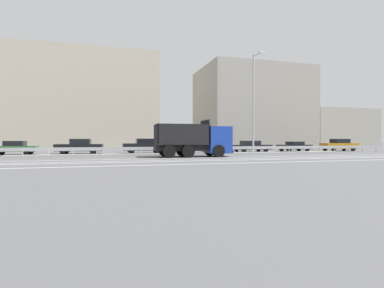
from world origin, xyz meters
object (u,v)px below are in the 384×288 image
Objects in this scene: parked_car_7 at (339,145)px; parked_car_6 at (294,146)px; median_road_sign at (227,141)px; parked_car_5 at (251,146)px; dump_truck at (202,142)px; parked_car_1 at (14,148)px; street_lamp_1 at (254,100)px; parked_car_3 at (144,146)px; parked_car_2 at (80,146)px; parked_car_4 at (198,147)px.

parked_car_6 is at bearing 90.33° from parked_car_7.
median_road_sign is 12.49m from parked_car_6.
median_road_sign reaches higher than parked_car_5.
dump_truck is 1.57× the size of parked_car_1.
parked_car_1 is at bearing 167.50° from street_lamp_1.
parked_car_5 is (12.86, -0.17, -0.11)m from parked_car_3.
parked_car_1 is 0.87× the size of parked_car_2.
parked_car_4 is (6.16, -0.26, -0.16)m from parked_car_3.
dump_truck is 4.79m from median_road_sign.
median_road_sign is 18.50m from parked_car_7.
parked_car_5 reaches higher than parked_car_6.
street_lamp_1 is 7.24m from parked_car_5.
street_lamp_1 reaches higher than median_road_sign.
parked_car_5 is at bearing 43.49° from median_road_sign.
dump_truck is 8.17m from parked_car_4.
parked_car_3 is (6.70, -0.35, 0.02)m from parked_car_2.
parked_car_2 is 6.71m from parked_car_3.
parked_car_2 is at bearing -94.06° from parked_car_5.
parked_car_2 is 19.57m from parked_car_5.
parked_car_4 is (2.08, 7.88, -0.65)m from dump_truck.
parked_car_1 reaches higher than parked_car_5.
parked_car_5 is (6.70, 0.10, 0.05)m from parked_car_4.
parked_car_6 is (11.36, 5.14, -0.65)m from median_road_sign.
parked_car_4 is 12.93m from parked_car_6.
street_lamp_1 is at bearing -101.12° from parked_car_1.
parked_car_4 is (-1.57, 4.78, -0.67)m from median_road_sign.
parked_car_5 is at bearing -85.58° from parked_car_4.
parked_car_2 is (-14.43, 5.39, -0.53)m from median_road_sign.
parked_car_1 is 0.86× the size of parked_car_4.
parked_car_7 is (14.93, 4.66, -4.81)m from street_lamp_1.
median_road_sign is (3.65, 3.10, 0.01)m from dump_truck.
median_road_sign is 21.16m from parked_car_1.
parked_car_1 is (-16.85, 8.32, -0.60)m from dump_truck.
street_lamp_1 is 18.83m from parked_car_2.
street_lamp_1 is 2.43× the size of parked_car_1.
street_lamp_1 reaches higher than parked_car_6.
parked_car_2 is 1.06× the size of parked_car_3.
parked_car_6 is (25.79, -0.25, -0.12)m from parked_car_2.
parked_car_5 is (19.56, -0.52, -0.09)m from parked_car_2.
parked_car_7 is (21.55, 7.78, -0.50)m from dump_truck.
parked_car_6 is (8.40, 5.12, -4.95)m from street_lamp_1.
dump_truck reaches higher than median_road_sign.
parked_car_2 is 1.17× the size of parked_car_6.
parked_car_3 is 0.96× the size of parked_car_7.
parked_car_1 is at bearing -93.31° from parked_car_5.
parked_car_3 is (-4.08, 8.14, -0.50)m from dump_truck.
dump_truck reaches higher than parked_car_3.
parked_car_3 is at bearing -88.14° from parked_car_2.
dump_truck is 22.91m from parked_car_7.
parked_car_6 is at bearing -90.08° from parked_car_3.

